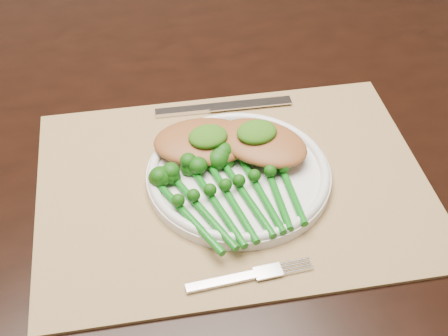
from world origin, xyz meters
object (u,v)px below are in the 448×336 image
object	(u,v)px
chicken_fillet_left	(204,141)
broccolini_bundle	(239,199)
placemat	(233,185)
dining_table	(160,264)
dinner_plate	(239,174)

from	to	relation	value
chicken_fillet_left	broccolini_bundle	size ratio (longest dim) A/B	0.72
placemat	chicken_fillet_left	size ratio (longest dim) A/B	3.72
dining_table	dinner_plate	xyz separation A→B (m)	(0.08, -0.19, 0.39)
dining_table	broccolini_bundle	size ratio (longest dim) A/B	9.21
placemat	dinner_plate	world-z (taller)	dinner_plate
dining_table	placemat	xyz separation A→B (m)	(0.07, -0.20, 0.38)
dinner_plate	broccolini_bundle	xyz separation A→B (m)	(-0.02, -0.05, 0.01)
dining_table	chicken_fillet_left	world-z (taller)	chicken_fillet_left
dinner_plate	chicken_fillet_left	world-z (taller)	chicken_fillet_left
dinner_plate	placemat	bearing A→B (deg)	-151.70
placemat	dinner_plate	distance (m)	0.02
chicken_fillet_left	placemat	bearing A→B (deg)	-58.57
dining_table	dinner_plate	world-z (taller)	dinner_plate
chicken_fillet_left	dining_table	bearing A→B (deg)	125.85
broccolini_bundle	chicken_fillet_left	bearing A→B (deg)	90.45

